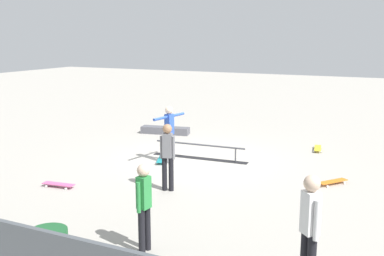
% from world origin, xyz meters
% --- Properties ---
extents(ground_plane, '(60.00, 60.00, 0.00)m').
position_xyz_m(ground_plane, '(0.00, 0.00, 0.00)').
color(ground_plane, '#ADA89E').
extents(grind_rail, '(2.91, 0.40, 0.44)m').
position_xyz_m(grind_rail, '(-0.10, -0.16, 0.19)').
color(grind_rail, black).
rests_on(grind_rail, ground_plane).
extents(skate_ledge, '(1.81, 0.75, 0.26)m').
position_xyz_m(skate_ledge, '(2.47, -2.74, 0.13)').
color(skate_ledge, '#595960').
rests_on(skate_ledge, ground_plane).
extents(skater_main, '(0.32, 1.28, 1.60)m').
position_xyz_m(skater_main, '(0.50, 0.57, 0.93)').
color(skater_main, slate).
rests_on(skater_main, ground_plane).
extents(skateboard_main, '(0.49, 0.82, 0.09)m').
position_xyz_m(skateboard_main, '(0.73, 0.63, 0.07)').
color(skateboard_main, teal).
rests_on(skateboard_main, ground_plane).
extents(bystander_grey_shirt, '(0.36, 0.23, 1.57)m').
position_xyz_m(bystander_grey_shirt, '(-0.62, 2.72, 0.89)').
color(bystander_grey_shirt, black).
rests_on(bystander_grey_shirt, ground_plane).
extents(bystander_white_shirt, '(0.32, 0.32, 1.69)m').
position_xyz_m(bystander_white_shirt, '(-4.43, 5.61, 0.96)').
color(bystander_white_shirt, black).
rests_on(bystander_white_shirt, ground_plane).
extents(bystander_green_shirt, '(0.21, 0.34, 1.51)m').
position_xyz_m(bystander_green_shirt, '(-1.74, 5.57, 0.85)').
color(bystander_green_shirt, black).
rests_on(bystander_green_shirt, ground_plane).
extents(loose_skateboard_yellow, '(0.36, 0.82, 0.09)m').
position_xyz_m(loose_skateboard_yellow, '(-3.03, -2.63, 0.07)').
color(loose_skateboard_yellow, yellow).
rests_on(loose_skateboard_yellow, ground_plane).
extents(loose_skateboard_orange, '(0.64, 0.76, 0.09)m').
position_xyz_m(loose_skateboard_orange, '(-4.00, 0.61, 0.07)').
color(loose_skateboard_orange, orange).
rests_on(loose_skateboard_orange, ground_plane).
extents(loose_skateboard_pink, '(0.82, 0.33, 0.09)m').
position_xyz_m(loose_skateboard_pink, '(1.82, 3.64, 0.07)').
color(loose_skateboard_pink, '#E05993').
rests_on(loose_skateboard_pink, ground_plane).
extents(trash_bin, '(0.55, 0.55, 0.80)m').
position_xyz_m(trash_bin, '(-1.01, 6.99, 0.40)').
color(trash_bin, '#1E592D').
rests_on(trash_bin, ground_plane).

